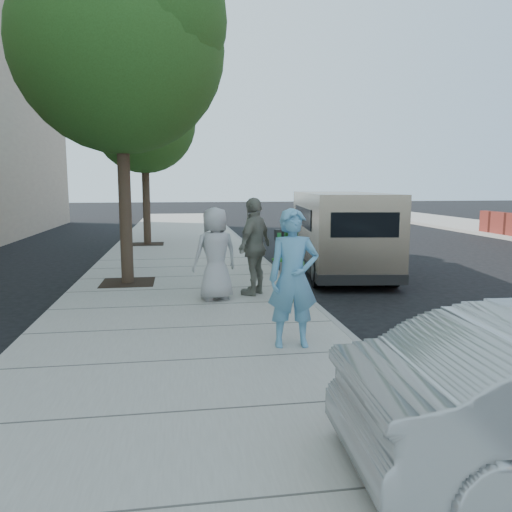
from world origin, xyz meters
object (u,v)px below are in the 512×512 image
Objects in this scene: person_gray_shirt at (215,254)px; tree_far at (145,116)px; van at (339,231)px; parking_meter at (281,248)px; person_striped_polo at (255,246)px; person_green_shirt at (289,261)px; person_officer at (293,278)px; tree_near at (121,38)px.

tree_far is at bearing -97.06° from person_gray_shirt.
van is at bearing -154.91° from person_gray_shirt.
parking_meter is 4.02m from van.
van is 4.96m from person_gray_shirt.
tree_far reaches higher than van.
person_striped_polo reaches higher than person_gray_shirt.
tree_far is 11.21m from person_green_shirt.
tree_far reaches higher than parking_meter.
person_officer is at bearing -77.91° from tree_far.
person_green_shirt is 1.45m from person_gray_shirt.
van is 3.88× the size of person_green_shirt.
van reaches higher than person_gray_shirt.
van is 3.33× the size of person_gray_shirt.
tree_near is 7.15m from van.
tree_near reaches higher than van.
van is 4.10m from person_striped_polo.
person_striped_polo is at bearing 131.19° from parking_meter.
person_gray_shirt is (-1.33, -0.09, -0.08)m from parking_meter.
person_green_shirt is 0.94m from person_striped_polo.
tree_far is 3.55× the size of person_gray_shirt.
parking_meter is 0.58m from person_striped_polo.
parking_meter is 0.71× the size of person_officer.
tree_near is 4.80× the size of person_green_shirt.
van is at bearing 173.94° from person_striped_polo.
van is 6.97m from person_officer.
person_gray_shirt is (1.85, -9.64, -3.82)m from tree_far.
parking_meter is at bearing -31.57° from tree_near.
person_green_shirt is at bearing -71.94° from tree_far.
person_striped_polo is (0.84, 0.38, 0.09)m from person_gray_shirt.
tree_near reaches higher than tree_far.
person_striped_polo is at bearing 94.16° from person_officer.
tree_far is at bearing 90.27° from parking_meter.
person_green_shirt is at bearing -113.73° from van.
parking_meter is (3.18, -1.95, -4.41)m from tree_near.
tree_far reaches higher than person_gray_shirt.
person_officer reaches higher than person_gray_shirt.
tree_near reaches higher than person_striped_polo.
tree_near is at bearing -90.00° from tree_far.
person_green_shirt is 0.79× the size of person_striped_polo.
tree_near reaches higher than person_officer.
tree_near is 1.24× the size of van.
person_gray_shirt is at bearing 109.73° from person_officer.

